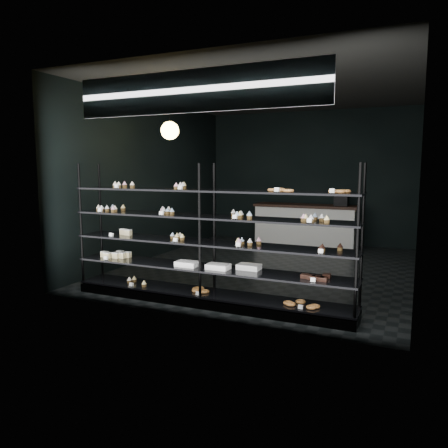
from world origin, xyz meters
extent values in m
cube|color=black|center=(0.00, 0.00, 0.01)|extent=(5.00, 6.00, 0.01)
cube|color=black|center=(0.00, 0.00, 3.20)|extent=(5.00, 6.00, 0.01)
cube|color=black|center=(0.00, 3.00, 1.60)|extent=(5.00, 0.01, 3.20)
cube|color=black|center=(0.00, -3.00, 1.60)|extent=(5.00, 0.01, 3.20)
cube|color=black|center=(-2.50, 0.00, 1.60)|extent=(0.01, 6.00, 3.20)
cube|color=black|center=(2.50, 0.00, 1.60)|extent=(0.01, 6.00, 3.20)
cube|color=black|center=(-0.07, -2.45, 0.06)|extent=(4.00, 0.50, 0.12)
cylinder|color=black|center=(-2.04, -2.67, 0.99)|extent=(0.04, 0.04, 1.85)
cylinder|color=black|center=(-2.04, -2.23, 0.99)|extent=(0.04, 0.04, 1.85)
cylinder|color=black|center=(-0.07, -2.67, 0.99)|extent=(0.04, 0.04, 1.85)
cylinder|color=black|center=(-0.07, -2.23, 0.99)|extent=(0.04, 0.04, 1.85)
cylinder|color=black|center=(1.90, -2.67, 0.99)|extent=(0.04, 0.04, 1.85)
cylinder|color=black|center=(1.90, -2.23, 0.99)|extent=(0.04, 0.04, 1.85)
cube|color=black|center=(-0.07, -2.45, 0.15)|extent=(4.00, 0.50, 0.03)
cube|color=black|center=(-0.07, -2.45, 0.50)|extent=(4.00, 0.50, 0.02)
cube|color=black|center=(-0.07, -2.45, 0.85)|extent=(4.00, 0.50, 0.02)
cube|color=black|center=(-0.07, -2.45, 1.20)|extent=(4.00, 0.50, 0.02)
cube|color=black|center=(-0.07, -2.45, 1.55)|extent=(4.00, 0.50, 0.02)
cube|color=white|center=(-1.41, -2.63, 1.59)|extent=(0.06, 0.04, 0.06)
cube|color=white|center=(-0.40, -2.63, 1.59)|extent=(0.06, 0.04, 0.06)
cube|color=white|center=(0.93, -2.63, 1.59)|extent=(0.05, 0.04, 0.06)
cube|color=white|center=(1.55, -2.63, 1.59)|extent=(0.06, 0.04, 0.06)
cube|color=white|center=(-1.66, -2.63, 1.24)|extent=(0.06, 0.04, 0.06)
cube|color=white|center=(-0.70, -2.63, 1.24)|extent=(0.05, 0.04, 0.06)
cube|color=white|center=(0.41, -2.63, 1.24)|extent=(0.06, 0.04, 0.06)
cube|color=white|center=(1.40, -2.63, 1.24)|extent=(0.06, 0.04, 0.06)
cube|color=white|center=(-1.56, -2.63, 0.89)|extent=(0.06, 0.04, 0.06)
cube|color=white|center=(-0.47, -2.63, 0.89)|extent=(0.05, 0.04, 0.06)
cube|color=white|center=(0.50, -2.63, 0.89)|extent=(0.05, 0.04, 0.06)
cube|color=white|center=(1.52, -2.63, 0.89)|extent=(0.06, 0.04, 0.06)
cube|color=white|center=(-1.63, -2.63, 0.54)|extent=(0.06, 0.04, 0.06)
cube|color=white|center=(1.38, -2.63, 0.54)|extent=(0.06, 0.04, 0.06)
cube|color=white|center=(-1.17, -2.63, 0.19)|extent=(0.06, 0.04, 0.06)
cube|color=white|center=(-0.09, -2.63, 0.19)|extent=(0.05, 0.04, 0.06)
cube|color=white|center=(1.28, -2.63, 0.19)|extent=(0.06, 0.04, 0.06)
cube|color=#0B183B|center=(0.00, -2.92, 2.75)|extent=(3.20, 0.04, 0.45)
cube|color=white|center=(0.00, -2.94, 2.75)|extent=(3.30, 0.02, 0.50)
cylinder|color=black|center=(-1.28, -1.36, 2.89)|extent=(0.01, 0.01, 0.58)
sphere|color=#EEBD53|center=(-1.28, -1.36, 2.45)|extent=(0.29, 0.29, 0.29)
cube|color=silver|center=(0.08, 2.50, 0.46)|extent=(2.31, 0.60, 0.92)
cube|color=black|center=(0.08, 2.50, 0.95)|extent=(2.41, 0.65, 0.06)
cube|color=black|center=(0.89, 2.50, 1.10)|extent=(0.30, 0.30, 0.25)
camera|label=1|loc=(2.50, -7.63, 1.86)|focal=35.00mm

